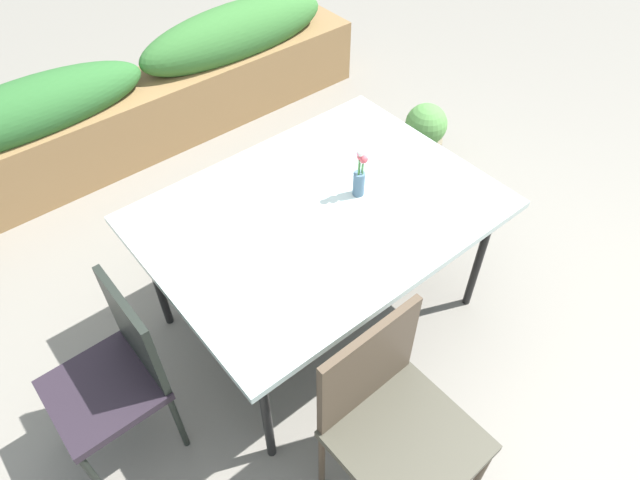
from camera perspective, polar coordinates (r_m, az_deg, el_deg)
The scene contains 7 objects.
ground_plane at distance 3.09m, azimuth -0.16°, elevation -7.41°, with size 12.00×12.00×0.00m, color gray.
dining_table at distance 2.56m, azimuth 0.00°, elevation 2.39°, with size 1.54×1.14×0.77m.
chair_end_left at distance 2.45m, azimuth -19.92°, elevation -12.39°, with size 0.42×0.42×0.89m.
chair_near_left at distance 2.21m, azimuth 7.37°, elevation -17.33°, with size 0.50×0.50×0.92m.
flower_vase at distance 2.53m, azimuth 4.06°, elevation 6.77°, with size 0.06×0.06×0.26m.
planter_box at distance 4.16m, azimuth -16.90°, elevation 13.77°, with size 3.34×0.45×0.80m.
potted_plant at distance 3.93m, azimuth 10.53°, elevation 10.49°, with size 0.28×0.28×0.45m.
Camera 1 is at (-1.15, -1.41, 2.50)m, focal length 31.64 mm.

